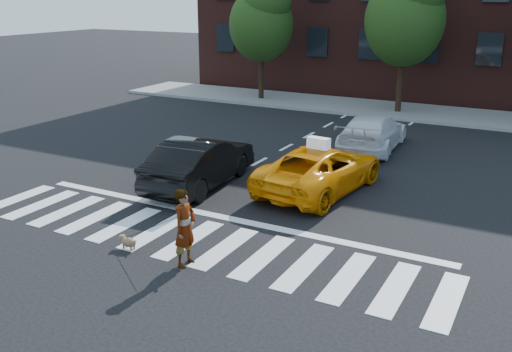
# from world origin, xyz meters

# --- Properties ---
(ground) EXTENTS (120.00, 120.00, 0.00)m
(ground) POSITION_xyz_m (0.00, 0.00, 0.00)
(ground) COLOR black
(ground) RESTS_ON ground
(crosswalk) EXTENTS (13.00, 2.40, 0.01)m
(crosswalk) POSITION_xyz_m (0.00, 0.00, 0.01)
(crosswalk) COLOR silver
(crosswalk) RESTS_ON ground
(stop_line) EXTENTS (12.00, 0.30, 0.01)m
(stop_line) POSITION_xyz_m (0.00, 1.60, 0.01)
(stop_line) COLOR silver
(stop_line) RESTS_ON ground
(sidewalk_far) EXTENTS (30.00, 4.00, 0.15)m
(sidewalk_far) POSITION_xyz_m (0.00, 17.50, 0.07)
(sidewalk_far) COLOR slate
(sidewalk_far) RESTS_ON ground
(tree_left) EXTENTS (3.39, 3.38, 6.50)m
(tree_left) POSITION_xyz_m (-6.97, 17.00, 4.44)
(tree_left) COLOR black
(tree_left) RESTS_ON ground
(tree_mid) EXTENTS (3.69, 3.69, 7.10)m
(tree_mid) POSITION_xyz_m (0.53, 17.00, 4.85)
(tree_mid) COLOR black
(tree_mid) RESTS_ON ground
(taxi) EXTENTS (2.79, 5.09, 1.35)m
(taxi) POSITION_xyz_m (1.40, 4.81, 0.68)
(taxi) COLOR orange
(taxi) RESTS_ON ground
(black_sedan) EXTENTS (1.99, 4.72, 1.52)m
(black_sedan) POSITION_xyz_m (-2.00, 3.52, 0.76)
(black_sedan) COLOR black
(black_sedan) RESTS_ON ground
(white_suv) EXTENTS (2.19, 4.78, 1.36)m
(white_suv) POSITION_xyz_m (1.36, 10.08, 0.68)
(white_suv) COLOR silver
(white_suv) RESTS_ON ground
(woman) EXTENTS (0.43, 0.64, 1.73)m
(woman) POSITION_xyz_m (0.68, -1.10, 0.86)
(woman) COLOR #999999
(woman) RESTS_ON ground
(dog) EXTENTS (0.57, 0.24, 0.32)m
(dog) POSITION_xyz_m (-0.97, -1.10, 0.19)
(dog) COLOR olive
(dog) RESTS_ON ground
(taxi_sign) EXTENTS (0.68, 0.35, 0.32)m
(taxi_sign) POSITION_xyz_m (1.40, 4.61, 1.51)
(taxi_sign) COLOR white
(taxi_sign) RESTS_ON taxi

